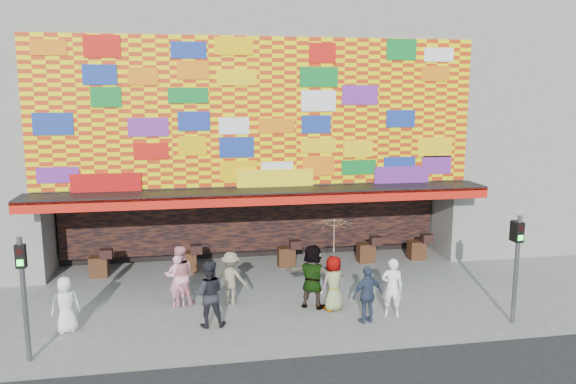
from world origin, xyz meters
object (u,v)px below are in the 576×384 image
object	(u,v)px
signal_left	(23,285)
ped_a	(66,305)
signal_right	(517,257)
ped_i	(179,276)
parasol	(334,236)
ped_g	(333,283)
ped_h	(392,287)
ped_f	(313,276)
ped_d	(231,278)
ped_c	(209,294)
ped_e	(368,295)
ped_b	(178,281)

from	to	relation	value
signal_left	ped_a	distance (m)	1.99
signal_right	ped_i	world-z (taller)	signal_right
ped_a	parasol	xyz separation A→B (m)	(7.27, 0.23, 1.46)
ped_g	ped_h	distance (m)	1.67
signal_right	ped_f	bearing A→B (deg)	157.82
ped_d	signal_left	bearing A→B (deg)	52.17
signal_right	parasol	bearing A→B (deg)	158.76
ped_c	ped_e	world-z (taller)	ped_c
parasol	ped_g	bearing A→B (deg)	-90.00
ped_c	ped_b	bearing A→B (deg)	-59.53
ped_b	parasol	xyz separation A→B (m)	(4.41, -1.09, 1.43)
ped_i	ped_b	bearing A→B (deg)	60.70
ped_c	ped_i	size ratio (longest dim) A/B	1.01
signal_left	ped_h	bearing A→B (deg)	6.52
ped_b	parasol	size ratio (longest dim) A/B	0.79
ped_a	ped_f	xyz separation A→B (m)	(6.73, 0.54, 0.19)
ped_b	parasol	world-z (taller)	parasol
ped_a	ped_e	xyz separation A→B (m)	(7.96, -0.81, 0.05)
ped_a	ped_h	world-z (taller)	ped_h
signal_left	ped_e	distance (m)	8.60
ped_h	ped_i	xyz separation A→B (m)	(-5.86, 1.91, 0.06)
signal_left	ped_e	size ratio (longest dim) A/B	1.89
ped_b	ped_g	world-z (taller)	ped_g
ped_h	ped_i	bearing A→B (deg)	1.88
ped_b	ped_g	xyz separation A→B (m)	(4.41, -1.09, 0.02)
ped_f	parasol	size ratio (longest dim) A/B	0.96
signal_left	ped_a	world-z (taller)	signal_left
ped_b	ped_a	bearing A→B (deg)	23.15
ped_c	ped_h	size ratio (longest dim) A/B	1.08
signal_left	ped_d	world-z (taller)	signal_left
parasol	ped_f	bearing A→B (deg)	150.40
ped_i	parasol	world-z (taller)	parasol
ped_b	signal_left	bearing A→B (deg)	38.62
signal_left	signal_right	bearing A→B (deg)	0.00
ped_e	ped_d	bearing A→B (deg)	-46.07
ped_c	ped_d	distance (m)	1.64
ped_e	signal_left	bearing A→B (deg)	-11.60
ped_c	ped_f	distance (m)	3.14
ped_b	ped_i	bearing A→B (deg)	-119.08
signal_right	ped_i	xyz separation A→B (m)	(-8.95, 2.97, -0.96)
ped_c	parasol	xyz separation A→B (m)	(3.57, 0.50, 1.30)
ped_a	ped_h	bearing A→B (deg)	157.51
parasol	signal_right	bearing A→B (deg)	-21.24
ped_e	ped_h	distance (m)	0.88
ped_c	ped_e	bearing A→B (deg)	175.48
ped_h	signal_right	bearing A→B (deg)	-179.19
signal_right	ped_h	xyz separation A→B (m)	(-3.08, 1.07, -1.02)
ped_i	signal_right	bearing A→B (deg)	159.88
ped_a	ped_i	bearing A→B (deg)	-173.36
signal_left	ped_a	bearing A→B (deg)	70.77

